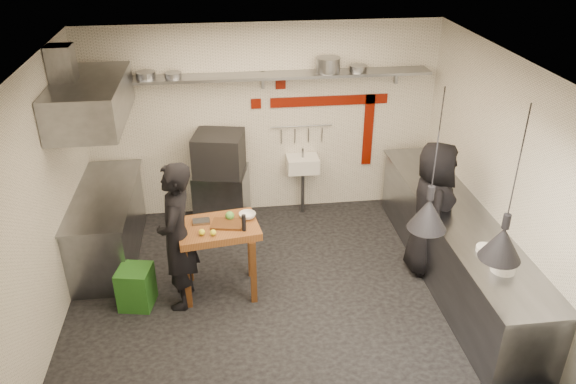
{
  "coord_description": "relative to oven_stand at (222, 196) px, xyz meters",
  "views": [
    {
      "loc": [
        -0.6,
        -5.48,
        4.25
      ],
      "look_at": [
        0.13,
        0.3,
        1.19
      ],
      "focal_mm": 35.0,
      "sensor_mm": 36.0,
      "label": 1
    }
  ],
  "objects": [
    {
      "name": "green_bin",
      "position": [
        -1.04,
        -1.85,
        -0.15
      ],
      "size": [
        0.44,
        0.44,
        0.5
      ],
      "primitive_type": "cube",
      "rotation": [
        0.0,
        0.0,
        -0.2
      ],
      "color": "#21591A",
      "rests_on": "floor"
    },
    {
      "name": "bowl",
      "position": [
        0.29,
        -1.57,
        0.55
      ],
      "size": [
        0.24,
        0.24,
        0.06
      ],
      "primitive_type": "imported",
      "rotation": [
        0.0,
        0.0,
        -0.24
      ],
      "color": "silver",
      "rests_on": "prep_table"
    },
    {
      "name": "red_band_horiz",
      "position": [
        1.6,
        0.29,
        1.28
      ],
      "size": [
        1.7,
        0.02,
        0.14
      ],
      "primitive_type": "cube",
      "color": "#650F03",
      "rests_on": "wall_back"
    },
    {
      "name": "pan_right",
      "position": [
        1.96,
        0.13,
        1.78
      ],
      "size": [
        0.29,
        0.29,
        0.08
      ],
      "primitive_type": "cylinder",
      "rotation": [
        0.0,
        0.0,
        -0.2
      ],
      "color": "slate",
      "rests_on": "back_shelf"
    },
    {
      "name": "small_bowl_right",
      "position": [
        2.75,
        -2.6,
        0.56
      ],
      "size": [
        0.25,
        0.25,
        0.05
      ],
      "primitive_type": "cylinder",
      "rotation": [
        0.0,
        0.0,
        0.26
      ],
      "color": "silver",
      "rests_on": "counter_right_top"
    },
    {
      "name": "back_shelf",
      "position": [
        0.65,
        0.13,
        1.72
      ],
      "size": [
        4.6,
        0.34,
        0.04
      ],
      "primitive_type": "cube",
      "color": "slate",
      "rests_on": "wall_back"
    },
    {
      "name": "wall_back",
      "position": [
        0.65,
        0.31,
        1.0
      ],
      "size": [
        5.0,
        0.04,
        2.8
      ],
      "primitive_type": "cube",
      "color": "silver",
      "rests_on": "floor"
    },
    {
      "name": "red_band_vert",
      "position": [
        2.2,
        0.29,
        0.8
      ],
      "size": [
        0.14,
        0.02,
        1.1
      ],
      "primitive_type": "cube",
      "color": "#650F03",
      "rests_on": "wall_back"
    },
    {
      "name": "pepper_mill",
      "position": [
        0.24,
        -1.85,
        0.62
      ],
      "size": [
        0.05,
        0.05,
        0.2
      ],
      "primitive_type": "cylinder",
      "rotation": [
        0.0,
        0.0,
        0.08
      ],
      "color": "black",
      "rests_on": "prep_table"
    },
    {
      "name": "sink_tap",
      "position": [
        1.2,
        0.13,
        0.56
      ],
      "size": [
        0.03,
        0.03,
        0.14
      ],
      "primitive_type": "cylinder",
      "color": "slate",
      "rests_on": "hand_sink"
    },
    {
      "name": "red_tile_a",
      "position": [
        0.9,
        0.29,
        1.55
      ],
      "size": [
        0.14,
        0.02,
        0.14
      ],
      "primitive_type": "cube",
      "color": "#650F03",
      "rests_on": "wall_back"
    },
    {
      "name": "wall_front",
      "position": [
        0.65,
        -3.89,
        1.0
      ],
      "size": [
        5.0,
        0.04,
        2.8
      ],
      "primitive_type": "cube",
      "color": "silver",
      "rests_on": "floor"
    },
    {
      "name": "combi_oven",
      "position": [
        -0.01,
        -0.04,
        0.69
      ],
      "size": [
        0.77,
        0.74,
        0.58
      ],
      "primitive_type": "cube",
      "rotation": [
        0.0,
        0.0,
        -0.21
      ],
      "color": "black",
      "rests_on": "oven_stand"
    },
    {
      "name": "chef_left",
      "position": [
        -0.51,
        -1.85,
        0.49
      ],
      "size": [
        0.51,
        0.7,
        1.79
      ],
      "primitive_type": "imported",
      "rotation": [
        0.0,
        0.0,
        -1.7
      ],
      "color": "black",
      "rests_on": "floor"
    },
    {
      "name": "hand_sink",
      "position": [
        1.2,
        0.13,
        0.38
      ],
      "size": [
        0.46,
        0.34,
        0.22
      ],
      "primitive_type": "cube",
      "color": "silver",
      "rests_on": "wall_back"
    },
    {
      "name": "oven_door",
      "position": [
        -0.0,
        -0.27,
        0.69
      ],
      "size": [
        0.45,
        0.12,
        0.46
      ],
      "primitive_type": "cube",
      "rotation": [
        0.0,
        0.0,
        -0.21
      ],
      "color": "#650F03",
      "rests_on": "combi_oven"
    },
    {
      "name": "chef_right",
      "position": [
        2.55,
        -1.56,
        0.47
      ],
      "size": [
        0.73,
        0.95,
        1.74
      ],
      "primitive_type": "imported",
      "rotation": [
        0.0,
        0.0,
        1.35
      ],
      "color": "black",
      "rests_on": "floor"
    },
    {
      "name": "wall_right",
      "position": [
        3.15,
        -1.79,
        1.0
      ],
      "size": [
        0.04,
        4.2,
        2.8
      ],
      "primitive_type": "cube",
      "color": "silver",
      "rests_on": "floor"
    },
    {
      "name": "counter_right_top",
      "position": [
        2.8,
        -1.79,
        0.52
      ],
      "size": [
        0.76,
        3.9,
        0.03
      ],
      "primitive_type": "cube",
      "color": "slate",
      "rests_on": "counter_right"
    },
    {
      "name": "shelf_bracket_mid",
      "position": [
        0.65,
        0.28,
        1.62
      ],
      "size": [
        0.04,
        0.06,
        0.24
      ],
      "primitive_type": "cube",
      "color": "slate",
      "rests_on": "wall_back"
    },
    {
      "name": "shelf_bracket_left",
      "position": [
        -1.25,
        0.28,
        1.62
      ],
      "size": [
        0.04,
        0.06,
        0.24
      ],
      "primitive_type": "cube",
      "color": "slate",
      "rests_on": "wall_back"
    },
    {
      "name": "counter_left",
      "position": [
        -1.5,
        -0.74,
        0.05
      ],
      "size": [
        0.7,
        1.9,
        0.9
      ],
      "primitive_type": "cube",
      "color": "slate",
      "rests_on": "floor"
    },
    {
      "name": "heat_lamp_near",
      "position": [
        2.0,
        -2.76,
        1.68
      ],
      "size": [
        0.42,
        0.42,
        1.43
      ],
      "primitive_type": null,
      "rotation": [
        0.0,
        0.0,
        0.09
      ],
      "color": "black",
      "rests_on": "ceiling"
    },
    {
      "name": "oven_stand",
      "position": [
        0.0,
        0.0,
        0.0
      ],
      "size": [
        0.85,
        0.8,
        0.8
      ],
      "primitive_type": "cube",
      "rotation": [
        0.0,
        0.0,
        -0.21
      ],
      "color": "slate",
      "rests_on": "floor"
    },
    {
      "name": "hood_duct",
      "position": [
        -1.7,
        -0.74,
        2.15
      ],
      "size": [
        0.28,
        0.28,
        0.5
      ],
      "primitive_type": "cube",
      "color": "slate",
      "rests_on": "ceiling"
    },
    {
      "name": "plate_stack",
      "position": [
        2.77,
        -2.96,
        0.6
      ],
      "size": [
        0.27,
        0.27,
        0.13
      ],
      "primitive_type": "cylinder",
      "rotation": [
        0.0,
        0.0,
        0.12
      ],
      "color": "silver",
      "rests_on": "counter_right_top"
    },
    {
      "name": "pan_far_left",
      "position": [
        -0.9,
        0.13,
        1.79
      ],
      "size": [
        0.26,
        0.26,
        0.09
      ],
      "primitive_type": "cylinder",
      "rotation": [
        0.0,
        0.0,
        -0.04
      ],
      "color": "slate",
      "rests_on": "back_shelf"
    },
    {
      "name": "cutting_board",
      "position": [
        0.05,
        -1.71,
        0.53
      ],
      "size": [
        0.39,
        0.31,
        0.02
      ],
      "primitive_type": "cube",
      "rotation": [
        0.0,
        0.0,
        -0.19
      ],
      "color": "#512C13",
      "rests_on": "prep_table"
    },
    {
      "name": "counter_right",
      "position": [
        2.8,
        -1.79,
        0.05
      ],
      "size": [
        0.7,
        3.8,
        0.9
      ],
      "primitive_type": "cube",
      "color": "slate",
      "rests_on": "floor"
    },
    {
      "name": "sink_drain",
      "position": [
        1.2,
        0.09,
        -0.06
      ],
      "size": [
        0.06,
        0.06,
        0.66
      ],
      "primitive_type": "cylinder",
      "color": "slate",
      "rests_on": "floor"
    },
    {
      "name": "steel_tray",
      "position": [
        -0.24,
        -1.62,
        0.54
      ],
      "size": [
        0.2,
        0.14,
        0.03
      ],
      "primitive_type": "cube",
      "rotation": [
        0.0,
        0.0,
        0.06
      ],
      "color": "slate",
      "rests_on": "prep_table"
    },
    {
      "name": "heat_lamp_far",
      "position": [
        2.52,
        -3.26,
        1.66
      ],
      "size": [
        0.43,
        0.43,
        1.49
      ],
      "primitive_type": null,
      "rotation": [
        0.0,
        0.0,
        0.13
      ],
      "color": "black",
      "rests_on": "ceiling"
    },
    {
      "name": "ceiling",
      "position": [
        0.65,
        -1.79,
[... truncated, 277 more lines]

